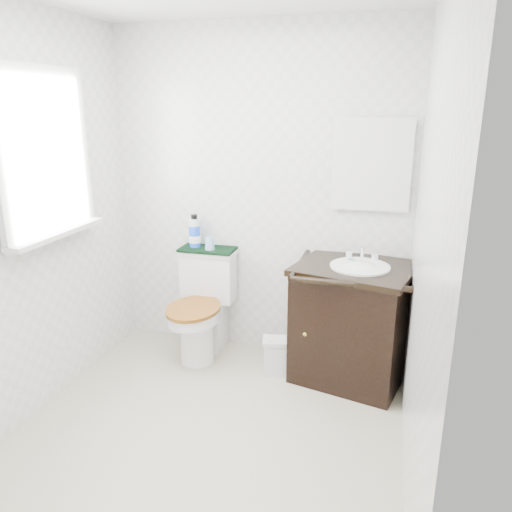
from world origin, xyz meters
The scene contains 14 objects.
floor centered at (0.00, 0.00, 0.00)m, with size 2.40×2.40×0.00m, color #AEA88C.
wall_back centered at (0.00, 1.20, 1.20)m, with size 2.40×2.40×0.00m, color silver.
wall_front centered at (0.00, -1.20, 1.20)m, with size 2.40×2.40×0.00m, color silver.
wall_left centered at (-1.10, 0.00, 1.20)m, with size 2.40×2.40×0.00m, color silver.
wall_right centered at (1.10, 0.00, 1.20)m, with size 2.40×2.40×0.00m, color silver.
window centered at (-1.07, 0.25, 1.55)m, with size 0.02×0.70×0.90m, color white.
mirror centered at (0.79, 1.18, 1.45)m, with size 0.50×0.02×0.60m, color silver.
toilet centered at (-0.38, 0.97, 0.35)m, with size 0.43×0.62×0.79m.
vanity centered at (0.74, 0.90, 0.43)m, with size 0.87×0.79×0.92m.
trash_bin centered at (0.23, 0.80, 0.14)m, with size 0.21×0.18×0.27m.
towel centered at (-0.38, 1.09, 0.79)m, with size 0.42×0.22×0.02m, color black.
mouthwash_bottle centered at (-0.49, 1.11, 0.92)m, with size 0.09×0.09×0.25m.
cup centered at (-0.35, 1.06, 0.85)m, with size 0.07×0.07×0.09m, color #80A0D2.
soap_bar centered at (0.70, 0.99, 0.83)m, with size 0.07×0.04×0.02m, color #186E76.
Camera 1 is at (0.95, -2.29, 1.83)m, focal length 35.00 mm.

